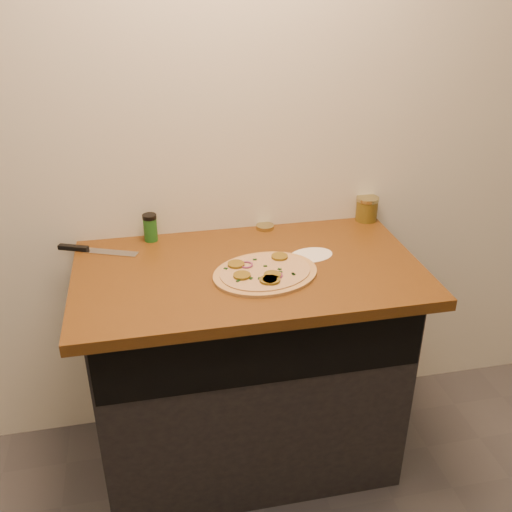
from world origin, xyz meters
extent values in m
cube|color=silver|center=(0.00, 1.75, 1.35)|extent=(4.00, 0.02, 2.70)
cube|color=black|center=(0.00, 1.45, 0.43)|extent=(1.10, 0.60, 0.86)
cube|color=brown|center=(0.00, 1.42, 0.88)|extent=(1.20, 0.70, 0.04)
cylinder|color=tan|center=(0.05, 1.35, 0.91)|extent=(0.43, 0.43, 0.01)
cylinder|color=beige|center=(0.05, 1.35, 0.91)|extent=(0.37, 0.37, 0.00)
cylinder|color=brown|center=(0.05, 1.28, 0.92)|extent=(0.06, 0.06, 0.01)
cylinder|color=brown|center=(0.11, 1.43, 0.92)|extent=(0.06, 0.06, 0.01)
cylinder|color=brown|center=(-0.04, 1.33, 0.92)|extent=(0.06, 0.06, 0.01)
cylinder|color=brown|center=(0.06, 1.31, 0.92)|extent=(0.06, 0.06, 0.01)
cylinder|color=brown|center=(0.04, 1.28, 0.92)|extent=(0.06, 0.06, 0.01)
cylinder|color=brown|center=(-0.04, 1.41, 0.92)|extent=(0.06, 0.06, 0.01)
torus|color=#7F2F63|center=(-0.01, 1.40, 0.92)|extent=(0.05, 0.05, 0.01)
torus|color=#7F2F63|center=(0.07, 1.31, 0.92)|extent=(0.05, 0.05, 0.01)
cube|color=black|center=(0.05, 1.27, 0.92)|extent=(0.02, 0.01, 0.00)
cube|color=black|center=(0.13, 1.31, 0.92)|extent=(0.01, 0.02, 0.00)
cube|color=black|center=(0.11, 1.43, 0.92)|extent=(0.01, 0.02, 0.00)
cube|color=black|center=(0.01, 1.30, 0.92)|extent=(0.01, 0.02, 0.00)
cube|color=black|center=(-0.06, 1.30, 0.92)|extent=(0.02, 0.01, 0.00)
cube|color=black|center=(0.05, 1.38, 0.92)|extent=(0.01, 0.01, 0.00)
cube|color=black|center=(0.09, 1.33, 0.92)|extent=(0.02, 0.02, 0.00)
cube|color=black|center=(0.09, 1.35, 0.92)|extent=(0.02, 0.01, 0.00)
cube|color=black|center=(0.04, 1.27, 0.92)|extent=(0.01, 0.02, 0.00)
cube|color=black|center=(0.03, 1.44, 0.92)|extent=(0.01, 0.01, 0.00)
cube|color=black|center=(-0.08, 1.39, 0.92)|extent=(0.02, 0.01, 0.00)
cube|color=black|center=(-0.01, 1.31, 0.92)|extent=(0.02, 0.02, 0.00)
cube|color=black|center=(-0.04, 1.39, 0.92)|extent=(0.02, 0.01, 0.00)
cube|color=black|center=(0.13, 1.31, 0.92)|extent=(0.01, 0.01, 0.00)
cube|color=#B7BAC1|center=(-0.47, 1.62, 0.90)|extent=(0.21, 0.12, 0.00)
cube|color=black|center=(-0.60, 1.68, 0.91)|extent=(0.11, 0.06, 0.02)
cylinder|color=tan|center=(0.13, 1.72, 0.91)|extent=(0.08, 0.08, 0.02)
cylinder|color=maroon|center=(0.55, 1.72, 0.94)|extent=(0.09, 0.09, 0.08)
cylinder|color=tan|center=(0.55, 1.72, 0.99)|extent=(0.09, 0.09, 0.01)
cylinder|color=#1F601E|center=(-0.32, 1.70, 0.94)|extent=(0.05, 0.05, 0.09)
cylinder|color=black|center=(-0.32, 1.70, 1.00)|extent=(0.05, 0.05, 0.02)
cylinder|color=white|center=(0.24, 1.46, 0.90)|extent=(0.19, 0.19, 0.00)
camera|label=1|loc=(-0.33, -0.29, 1.84)|focal=40.00mm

